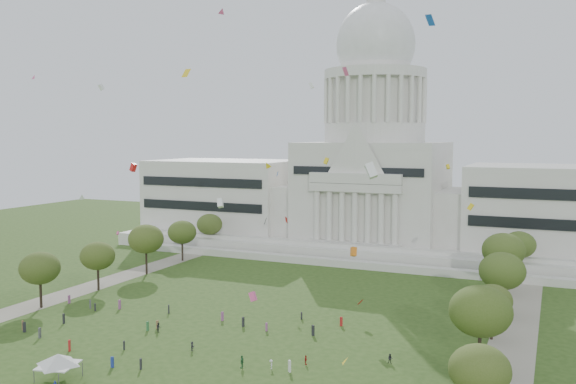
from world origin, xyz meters
TOP-DOWN VIEW (x-y plane):
  - ground at (0.00, 0.00)m, footprint 400.00×400.00m
  - capitol at (0.00, 113.59)m, footprint 160.00×64.50m
  - path_left at (-48.00, 30.00)m, footprint 8.00×160.00m
  - path_right at (48.00, 30.00)m, footprint 8.00×160.00m
  - row_tree_r_1 at (46.22, -1.75)m, footprint 7.58×7.58m
  - row_tree_l_2 at (-45.04, 17.30)m, footprint 8.42×8.42m
  - row_tree_r_2 at (44.17, 17.44)m, footprint 9.55×9.55m
  - row_tree_l_3 at (-44.09, 33.92)m, footprint 8.12×8.12m
  - row_tree_r_3 at (44.40, 34.48)m, footprint 7.01×7.01m
  - row_tree_l_4 at (-44.08, 52.42)m, footprint 9.29×9.29m
  - row_tree_r_4 at (44.76, 50.04)m, footprint 9.19×9.19m
  - row_tree_l_5 at (-45.22, 71.01)m, footprint 8.33×8.33m
  - row_tree_r_5 at (43.49, 70.19)m, footprint 9.82×9.82m
  - row_tree_l_6 at (-46.87, 89.14)m, footprint 8.19×8.19m
  - row_tree_r_6 at (45.96, 88.13)m, footprint 8.42×8.42m
  - event_tent at (-12.92, -10.58)m, footprint 8.65×8.65m
  - person_2 at (30.76, 15.66)m, footprint 0.86×0.62m
  - person_3 at (14.34, 5.94)m, footprint 0.86×1.08m
  - person_4 at (9.96, 4.52)m, footprint 0.79×1.25m
  - person_5 at (-1.37, 7.88)m, footprint 1.49×1.47m
  - person_8 at (-12.58, 13.93)m, footprint 1.00×0.93m
  - person_10 at (18.58, 9.83)m, footprint 0.56×0.93m
  - distant_crowd at (-14.94, 14.22)m, footprint 59.89×35.78m
  - kite_swarm at (0.84, 9.37)m, footprint 81.47×98.11m

SIDE VIEW (x-z plane):
  - ground at x=0.00m, z-range 0.00..0.00m
  - path_left at x=-48.00m, z-range 0.00..0.04m
  - path_right at x=48.00m, z-range 0.00..0.04m
  - person_3 at x=14.34m, z-range 0.00..1.49m
  - person_10 at x=18.58m, z-range 0.00..1.52m
  - person_2 at x=30.76m, z-range 0.00..1.62m
  - person_5 at x=-1.37m, z-range 0.00..1.62m
  - person_8 at x=-12.58m, z-range 0.00..1.76m
  - distant_crowd at x=-14.94m, z-range -0.07..1.87m
  - person_4 at x=9.96m, z-range 0.00..2.01m
  - event_tent at x=-12.92m, z-range 1.11..5.12m
  - row_tree_r_3 at x=44.40m, z-range 2.09..12.07m
  - row_tree_r_1 at x=46.22m, z-range 2.27..13.04m
  - row_tree_l_3 at x=-44.09m, z-range 2.43..13.98m
  - row_tree_l_6 at x=-46.87m, z-range 2.45..14.09m
  - row_tree_l_5 at x=-45.22m, z-range 2.49..14.34m
  - row_tree_r_6 at x=45.96m, z-range 2.52..14.49m
  - row_tree_l_2 at x=-45.04m, z-range 2.52..14.49m
  - row_tree_r_4 at x=44.76m, z-range 2.76..15.82m
  - row_tree_l_4 at x=-44.08m, z-range 2.79..16.00m
  - row_tree_r_2 at x=44.17m, z-range 2.87..16.45m
  - row_tree_r_5 at x=43.49m, z-range 2.95..16.91m
  - capitol at x=0.00m, z-range -23.35..67.95m
  - kite_swarm at x=0.84m, z-range -1.76..60.85m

